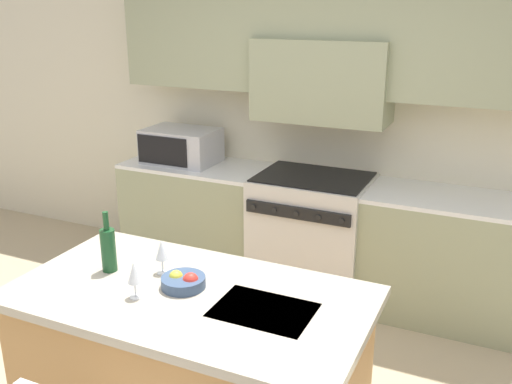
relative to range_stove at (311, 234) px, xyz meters
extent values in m
cube|color=beige|center=(0.00, 0.36, 0.87)|extent=(10.00, 0.06, 2.70)
cube|color=gray|center=(0.00, 0.16, 1.50)|extent=(3.27, 0.34, 0.85)
cube|color=gray|center=(0.00, 0.13, 1.17)|extent=(1.01, 0.40, 0.60)
cube|color=gray|center=(-1.03, 0.02, -0.03)|extent=(1.20, 0.62, 0.89)
cube|color=white|center=(-1.03, 0.02, 0.43)|extent=(1.20, 0.62, 0.03)
cube|color=gray|center=(1.03, 0.02, -0.03)|extent=(1.20, 0.62, 0.89)
cube|color=white|center=(1.03, 0.02, 0.43)|extent=(1.20, 0.62, 0.03)
cube|color=beige|center=(0.00, 0.00, -0.01)|extent=(0.86, 0.66, 0.94)
cube|color=black|center=(0.00, 0.00, 0.47)|extent=(0.83, 0.61, 0.01)
cube|color=black|center=(0.00, -0.34, 0.29)|extent=(0.79, 0.02, 0.09)
cylinder|color=black|center=(-0.34, -0.35, 0.29)|extent=(0.04, 0.02, 0.04)
cylinder|color=black|center=(-0.17, -0.35, 0.29)|extent=(0.04, 0.02, 0.04)
cylinder|color=black|center=(0.00, -0.35, 0.29)|extent=(0.04, 0.02, 0.04)
cylinder|color=black|center=(0.17, -0.35, 0.29)|extent=(0.04, 0.02, 0.04)
cylinder|color=black|center=(0.34, -0.35, 0.29)|extent=(0.04, 0.02, 0.04)
cube|color=#B7B7BC|center=(-1.17, 0.02, 0.59)|extent=(0.59, 0.41, 0.28)
cube|color=black|center=(-1.23, -0.19, 0.59)|extent=(0.46, 0.01, 0.23)
cube|color=#B7844C|center=(0.04, -1.89, -0.04)|extent=(1.59, 0.84, 0.87)
cube|color=#B2A893|center=(0.04, -1.89, 0.41)|extent=(1.70, 0.91, 0.04)
cube|color=#2D2D30|center=(0.43, -1.89, 0.43)|extent=(0.44, 0.32, 0.01)
cylinder|color=#B2B2B7|center=(0.43, -1.70, 0.43)|extent=(0.02, 0.02, 0.00)
cylinder|color=#194723|center=(-0.44, -1.86, 0.55)|extent=(0.08, 0.08, 0.22)
cylinder|color=#194723|center=(-0.44, -1.86, 0.70)|extent=(0.03, 0.03, 0.09)
cylinder|color=white|center=(-0.15, -2.03, 0.44)|extent=(0.06, 0.06, 0.01)
cylinder|color=white|center=(-0.15, -2.03, 0.48)|extent=(0.01, 0.01, 0.07)
cone|color=white|center=(-0.15, -2.03, 0.56)|extent=(0.06, 0.06, 0.10)
cylinder|color=white|center=(-0.18, -1.77, 0.44)|extent=(0.06, 0.06, 0.01)
cylinder|color=white|center=(-0.18, -1.77, 0.48)|extent=(0.01, 0.01, 0.07)
cone|color=white|center=(-0.18, -1.77, 0.56)|extent=(0.06, 0.06, 0.10)
cylinder|color=#384C6B|center=(-0.01, -1.85, 0.46)|extent=(0.21, 0.21, 0.05)
sphere|color=gold|center=(-0.05, -1.85, 0.48)|extent=(0.07, 0.07, 0.07)
sphere|color=red|center=(0.03, -1.85, 0.48)|extent=(0.08, 0.08, 0.08)
camera|label=1|loc=(1.32, -3.92, 1.73)|focal=40.00mm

